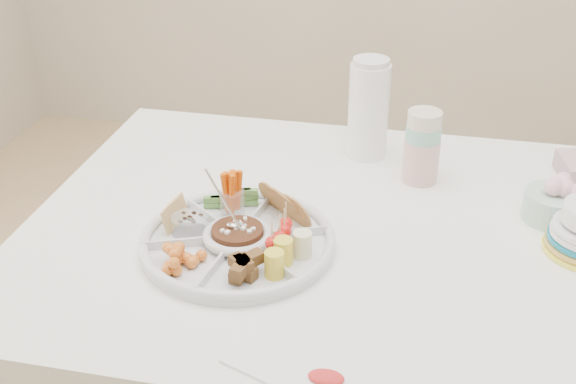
# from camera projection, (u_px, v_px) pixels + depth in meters

# --- Properties ---
(dining_table) EXTENTS (1.52, 1.02, 0.76)m
(dining_table) POSITION_uv_depth(u_px,v_px,m) (380.00, 370.00, 1.67)
(dining_table) COLOR white
(dining_table) RESTS_ON floor
(party_tray) EXTENTS (0.49, 0.49, 0.04)m
(party_tray) POSITION_uv_depth(u_px,v_px,m) (238.00, 238.00, 1.42)
(party_tray) COLOR silver
(party_tray) RESTS_ON dining_table
(bean_dip) EXTENTS (0.13, 0.13, 0.04)m
(bean_dip) POSITION_uv_depth(u_px,v_px,m) (238.00, 235.00, 1.42)
(bean_dip) COLOR #491B0C
(bean_dip) RESTS_ON party_tray
(tortillas) EXTENTS (0.12, 0.12, 0.06)m
(tortillas) POSITION_uv_depth(u_px,v_px,m) (289.00, 208.00, 1.48)
(tortillas) COLOR #A36A45
(tortillas) RESTS_ON party_tray
(carrot_cucumber) EXTENTS (0.13, 0.13, 0.09)m
(carrot_cucumber) POSITION_uv_depth(u_px,v_px,m) (231.00, 188.00, 1.51)
(carrot_cucumber) COLOR #E25207
(carrot_cucumber) RESTS_ON party_tray
(pita_raisins) EXTENTS (0.13, 0.13, 0.06)m
(pita_raisins) POSITION_uv_depth(u_px,v_px,m) (178.00, 217.00, 1.45)
(pita_raisins) COLOR tan
(pita_raisins) RESTS_ON party_tray
(cherries) EXTENTS (0.13, 0.13, 0.04)m
(cherries) POSITION_uv_depth(u_px,v_px,m) (181.00, 256.00, 1.34)
(cherries) COLOR #FF9D34
(cherries) RESTS_ON party_tray
(granola_chunks) EXTENTS (0.14, 0.14, 0.05)m
(granola_chunks) POSITION_uv_depth(u_px,v_px,m) (245.00, 271.00, 1.30)
(granola_chunks) COLOR #3C2311
(granola_chunks) RESTS_ON party_tray
(banana_tomato) EXTENTS (0.15, 0.15, 0.10)m
(banana_tomato) POSITION_uv_depth(u_px,v_px,m) (300.00, 235.00, 1.36)
(banana_tomato) COLOR #D4C876
(banana_tomato) RESTS_ON party_tray
(cup_stack) EXTENTS (0.09, 0.09, 0.23)m
(cup_stack) POSITION_uv_depth(u_px,v_px,m) (423.00, 135.00, 1.63)
(cup_stack) COLOR silver
(cup_stack) RESTS_ON dining_table
(thermos) EXTENTS (0.11, 0.11, 0.25)m
(thermos) POSITION_uv_depth(u_px,v_px,m) (369.00, 107.00, 1.73)
(thermos) COLOR white
(thermos) RESTS_ON dining_table
(flower_bowl) EXTENTS (0.13, 0.13, 0.09)m
(flower_bowl) POSITION_uv_depth(u_px,v_px,m) (554.00, 200.00, 1.51)
(flower_bowl) COLOR #87B599
(flower_bowl) RESTS_ON dining_table
(placemat) EXTENTS (0.29, 0.18, 0.01)m
(placemat) POSITION_uv_depth(u_px,v_px,m) (307.00, 377.00, 1.11)
(placemat) COLOR white
(placemat) RESTS_ON dining_table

